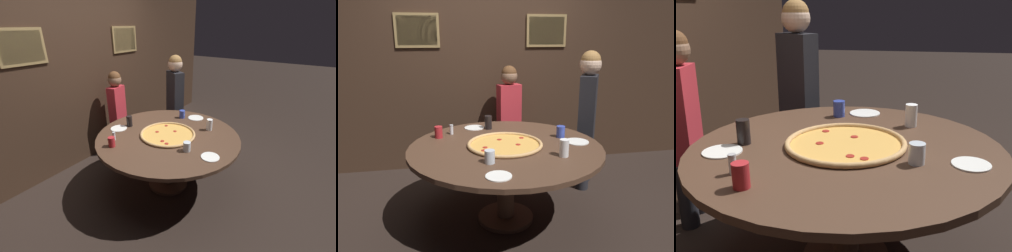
% 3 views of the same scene
% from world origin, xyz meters
% --- Properties ---
extents(ground_plane, '(24.00, 24.00, 0.00)m').
position_xyz_m(ground_plane, '(0.00, 0.00, 0.00)').
color(ground_plane, black).
extents(back_wall, '(6.40, 0.08, 2.60)m').
position_xyz_m(back_wall, '(0.00, 1.47, 1.30)').
color(back_wall, '#3D281C').
rests_on(back_wall, ground_plane).
extents(dining_table, '(1.73, 1.73, 0.74)m').
position_xyz_m(dining_table, '(0.00, 0.00, 0.62)').
color(dining_table, '#4C3323').
rests_on(dining_table, ground_plane).
extents(giant_pizza, '(0.68, 0.68, 0.03)m').
position_xyz_m(giant_pizza, '(-0.01, -0.00, 0.75)').
color(giant_pizza, '#E5A84C').
rests_on(giant_pizza, dining_table).
extents(drink_cup_centre_back, '(0.08, 0.08, 0.14)m').
position_xyz_m(drink_cup_centre_back, '(-0.08, 0.57, 0.81)').
color(drink_cup_centre_back, black).
rests_on(drink_cup_centre_back, dining_table).
extents(drink_cup_far_right, '(0.08, 0.08, 0.11)m').
position_xyz_m(drink_cup_far_right, '(-0.20, -0.38, 0.79)').
color(drink_cup_far_right, silver).
rests_on(drink_cup_far_right, dining_table).
extents(drink_cup_far_left, '(0.08, 0.08, 0.11)m').
position_xyz_m(drink_cup_far_left, '(0.57, 0.15, 0.80)').
color(drink_cup_far_left, '#384CB7').
rests_on(drink_cup_far_left, dining_table).
extents(drink_cup_front_edge, '(0.07, 0.07, 0.11)m').
position_xyz_m(drink_cup_front_edge, '(-0.59, 0.35, 0.80)').
color(drink_cup_front_edge, '#B22328').
rests_on(drink_cup_front_edge, dining_table).
extents(drink_cup_near_left, '(0.08, 0.08, 0.15)m').
position_xyz_m(drink_cup_near_left, '(0.42, -0.35, 0.81)').
color(drink_cup_near_left, white).
rests_on(drink_cup_near_left, dining_table).
extents(white_plate_right_side, '(0.19, 0.19, 0.01)m').
position_xyz_m(white_plate_right_side, '(-0.17, -0.65, 0.74)').
color(white_plate_right_side, white).
rests_on(white_plate_right_side, dining_table).
extents(white_plate_far_back, '(0.22, 0.22, 0.01)m').
position_xyz_m(white_plate_far_back, '(0.67, -0.02, 0.74)').
color(white_plate_far_back, white).
rests_on(white_plate_far_back, dining_table).
extents(white_plate_beside_cup, '(0.21, 0.21, 0.01)m').
position_xyz_m(white_plate_beside_cup, '(-0.22, 0.63, 0.74)').
color(white_plate_beside_cup, white).
rests_on(white_plate_beside_cup, dining_table).
extents(condiment_shaker, '(0.04, 0.04, 0.10)m').
position_xyz_m(condiment_shaker, '(-0.47, 0.45, 0.79)').
color(condiment_shaker, silver).
rests_on(condiment_shaker, dining_table).
extents(diner_far_left, '(0.35, 0.21, 1.35)m').
position_xyz_m(diner_far_left, '(0.26, 1.16, 0.76)').
color(diner_far_left, '#232328').
rests_on(diner_far_left, ground_plane).
extents(diner_side_left, '(0.31, 0.40, 1.54)m').
position_xyz_m(diner_side_left, '(1.04, 0.58, 0.87)').
color(diner_side_left, '#232328').
rests_on(diner_side_left, ground_plane).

